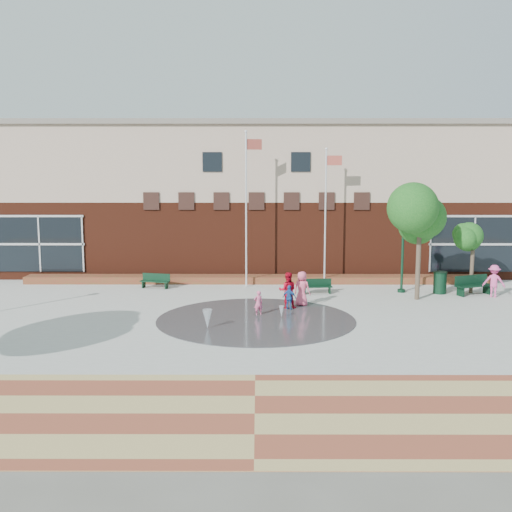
{
  "coord_description": "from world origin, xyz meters",
  "views": [
    {
      "loc": [
        0.08,
        -21.71,
        6.17
      ],
      "look_at": [
        0.0,
        4.0,
        2.6
      ],
      "focal_mm": 42.0,
      "sensor_mm": 36.0,
      "label": 1
    }
  ],
  "objects_px": {
    "child_splash": "(258,303)",
    "trash_can": "(440,283)",
    "flagpole_left": "(247,201)",
    "bench_left": "(155,284)",
    "flagpole_right": "(326,209)"
  },
  "relations": [
    {
      "from": "bench_left",
      "to": "trash_can",
      "type": "bearing_deg",
      "value": 8.53
    },
    {
      "from": "flagpole_left",
      "to": "bench_left",
      "type": "height_order",
      "value": "flagpole_left"
    },
    {
      "from": "child_splash",
      "to": "trash_can",
      "type": "bearing_deg",
      "value": -174.03
    },
    {
      "from": "flagpole_left",
      "to": "trash_can",
      "type": "bearing_deg",
      "value": -33.56
    },
    {
      "from": "flagpole_left",
      "to": "child_splash",
      "type": "xyz_separation_m",
      "value": [
        0.61,
        -6.69,
        -4.14
      ]
    },
    {
      "from": "trash_can",
      "to": "flagpole_right",
      "type": "bearing_deg",
      "value": 157.05
    },
    {
      "from": "flagpole_left",
      "to": "child_splash",
      "type": "height_order",
      "value": "flagpole_left"
    },
    {
      "from": "flagpole_left",
      "to": "trash_can",
      "type": "relative_size",
      "value": 7.29
    },
    {
      "from": "flagpole_right",
      "to": "bench_left",
      "type": "height_order",
      "value": "flagpole_right"
    },
    {
      "from": "flagpole_left",
      "to": "bench_left",
      "type": "relative_size",
      "value": 5.13
    },
    {
      "from": "flagpole_right",
      "to": "trash_can",
      "type": "distance_m",
      "value": 7.12
    },
    {
      "from": "child_splash",
      "to": "bench_left",
      "type": "bearing_deg",
      "value": -68.81
    },
    {
      "from": "flagpole_right",
      "to": "trash_can",
      "type": "xyz_separation_m",
      "value": [
        5.64,
        -2.39,
        -3.63
      ]
    },
    {
      "from": "flagpole_left",
      "to": "flagpole_right",
      "type": "xyz_separation_m",
      "value": [
        4.32,
        0.45,
        -0.48
      ]
    },
    {
      "from": "trash_can",
      "to": "child_splash",
      "type": "xyz_separation_m",
      "value": [
        -9.35,
        -4.75,
        -0.04
      ]
    }
  ]
}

